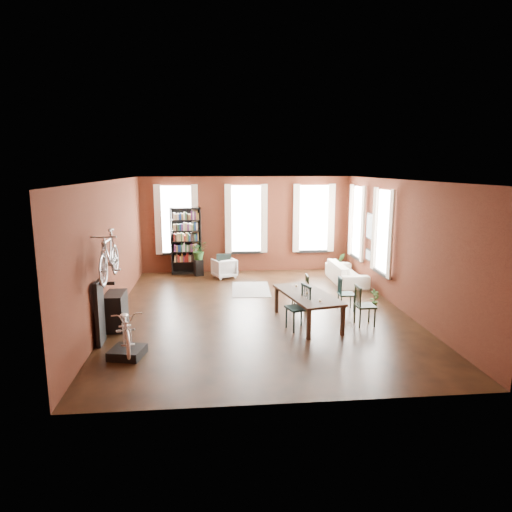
{
  "coord_description": "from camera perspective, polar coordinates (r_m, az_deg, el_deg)",
  "views": [
    {
      "loc": [
        -1.14,
        -10.73,
        3.49
      ],
      "look_at": [
        -0.04,
        0.6,
        1.27
      ],
      "focal_mm": 32.0,
      "sensor_mm": 36.0,
      "label": 1
    }
  ],
  "objects": [
    {
      "name": "dining_chair_a",
      "position": [
        10.01,
        5.26,
        -6.46
      ],
      "size": [
        0.56,
        0.56,
        0.98
      ],
      "primitive_type": "cube",
      "rotation": [
        0.0,
        0.0,
        -1.29
      ],
      "color": "#1A3839",
      "rests_on": "ground"
    },
    {
      "name": "plant_stand",
      "position": [
        15.06,
        -7.18,
        -1.44
      ],
      "size": [
        0.34,
        0.34,
        0.53
      ],
      "primitive_type": "cube",
      "rotation": [
        0.0,
        0.0,
        0.33
      ],
      "color": "black",
      "rests_on": "ground"
    },
    {
      "name": "white_armchair",
      "position": [
        14.69,
        -4.0,
        -1.39
      ],
      "size": [
        0.85,
        0.83,
        0.68
      ],
      "primitive_type": "imported",
      "rotation": [
        0.0,
        0.0,
        3.54
      ],
      "color": "silver",
      "rests_on": "ground"
    },
    {
      "name": "striped_rug",
      "position": [
        13.28,
        -0.65,
        -4.19
      ],
      "size": [
        1.16,
        1.77,
        0.01
      ],
      "primitive_type": "cube",
      "rotation": [
        0.0,
        0.0,
        -0.05
      ],
      "color": "black",
      "rests_on": "ground"
    },
    {
      "name": "bicycle_hung",
      "position": [
        9.25,
        -18.03,
        2.04
      ],
      "size": [
        0.47,
        1.0,
        1.66
      ],
      "primitive_type": "imported",
      "color": "#A5A8AD",
      "rests_on": "bike_wall_rack"
    },
    {
      "name": "dining_chair_b",
      "position": [
        11.43,
        5.53,
        -4.55
      ],
      "size": [
        0.41,
        0.41,
        0.87
      ],
      "primitive_type": "cube",
      "rotation": [
        0.0,
        0.0,
        -1.6
      ],
      "color": "black",
      "rests_on": "ground"
    },
    {
      "name": "dining_chair_d",
      "position": [
        11.51,
        11.22,
        -4.67
      ],
      "size": [
        0.4,
        0.4,
        0.84
      ],
      "primitive_type": "cube",
      "rotation": [
        0.0,
        0.0,
        1.54
      ],
      "color": "#1A393A",
      "rests_on": "ground"
    },
    {
      "name": "cream_sofa",
      "position": [
        14.28,
        11.24,
        -1.67
      ],
      "size": [
        0.61,
        2.08,
        0.81
      ],
      "primitive_type": "imported",
      "rotation": [
        0.0,
        0.0,
        1.57
      ],
      "color": "beige",
      "rests_on": "ground"
    },
    {
      "name": "bike_trainer",
      "position": [
        9.05,
        -15.77,
        -11.52
      ],
      "size": [
        0.7,
        0.7,
        0.17
      ],
      "primitive_type": "cube",
      "rotation": [
        0.0,
        0.0,
        -0.23
      ],
      "color": "black",
      "rests_on": "ground"
    },
    {
      "name": "plant_small",
      "position": [
        12.06,
        14.59,
        -5.77
      ],
      "size": [
        0.35,
        0.5,
        0.16
      ],
      "primitive_type": "imported",
      "rotation": [
        0.0,
        0.0,
        0.26
      ],
      "color": "#305A24",
      "rests_on": "ground"
    },
    {
      "name": "plant_on_stand",
      "position": [
        14.97,
        -7.12,
        0.44
      ],
      "size": [
        0.63,
        0.68,
        0.48
      ],
      "primitive_type": "imported",
      "rotation": [
        0.0,
        0.0,
        0.14
      ],
      "color": "#295C24",
      "rests_on": "plant_stand"
    },
    {
      "name": "room",
      "position": [
        11.51,
        1.43,
        4.26
      ],
      "size": [
        9.0,
        9.04,
        3.22
      ],
      "color": "black",
      "rests_on": "ground"
    },
    {
      "name": "bike_wall_rack",
      "position": [
        9.64,
        -18.96,
        -6.74
      ],
      "size": [
        0.16,
        0.6,
        1.3
      ],
      "primitive_type": "cube",
      "color": "black",
      "rests_on": "ground"
    },
    {
      "name": "plant_by_sofa",
      "position": [
        15.58,
        10.37,
        -1.54
      ],
      "size": [
        0.49,
        0.73,
        0.3
      ],
      "primitive_type": "imported",
      "rotation": [
        0.0,
        0.0,
        0.18
      ],
      "color": "#2C5B24",
      "rests_on": "ground"
    },
    {
      "name": "bicycle_floor",
      "position": [
        8.76,
        -16.01,
        -6.37
      ],
      "size": [
        0.71,
        0.91,
        1.53
      ],
      "primitive_type": "imported",
      "rotation": [
        0.0,
        0.0,
        0.24
      ],
      "color": "silver",
      "rests_on": "bike_trainer"
    },
    {
      "name": "console_table",
      "position": [
        10.52,
        -17.12,
        -6.56
      ],
      "size": [
        0.4,
        0.8,
        0.8
      ],
      "primitive_type": "cube",
      "color": "black",
      "rests_on": "ground"
    },
    {
      "name": "dining_chair_c",
      "position": [
        10.54,
        13.48,
        -6.05
      ],
      "size": [
        0.43,
        0.43,
        0.91
      ],
      "primitive_type": "cube",
      "rotation": [
        0.0,
        0.0,
        1.61
      ],
      "color": "black",
      "rests_on": "ground"
    },
    {
      "name": "dining_table",
      "position": [
        10.47,
        6.42,
        -6.52
      ],
      "size": [
        1.34,
        2.19,
        0.7
      ],
      "primitive_type": "cube",
      "rotation": [
        0.0,
        0.0,
        0.21
      ],
      "color": "#46362A",
      "rests_on": "ground"
    },
    {
      "name": "bookshelf",
      "position": [
        15.24,
        -8.71,
        1.87
      ],
      "size": [
        1.0,
        0.32,
        2.2
      ],
      "primitive_type": "cube",
      "color": "black",
      "rests_on": "ground"
    }
  ]
}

